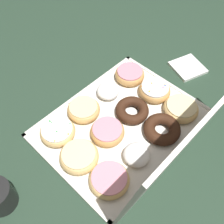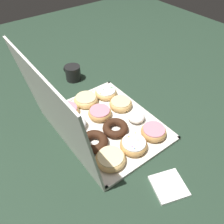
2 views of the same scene
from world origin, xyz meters
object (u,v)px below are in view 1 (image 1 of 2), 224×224
(pink_frosted_donut_6, at_px, (106,131))
(pink_frosted_donut_11, at_px, (109,180))
(donut_box, at_px, (121,124))
(sprinkle_donut_4, at_px, (154,90))
(glazed_ring_donut_7, at_px, (79,156))
(powdered_filled_donut_10, at_px, (137,155))
(napkin_stack, at_px, (188,67))
(powdered_filled_donut_1, at_px, (108,91))
(glazed_ring_donut_2, at_px, (84,110))
(glazed_ring_donut_8, at_px, (181,108))
(sprinkle_donut_3, at_px, (58,131))
(chocolate_cake_ring_donut_5, at_px, (132,110))
(chocolate_cake_ring_donut_9, at_px, (162,129))
(pink_frosted_donut_0, at_px, (130,74))

(pink_frosted_donut_6, bearing_deg, pink_frosted_donut_11, 47.23)
(donut_box, bearing_deg, sprinkle_donut_4, -178.81)
(donut_box, xyz_separation_m, glazed_ring_donut_7, (0.19, -0.00, 0.03))
(powdered_filled_donut_10, height_order, napkin_stack, powdered_filled_donut_10)
(donut_box, distance_m, powdered_filled_donut_1, 0.14)
(powdered_filled_donut_1, distance_m, sprinkle_donut_4, 0.17)
(glazed_ring_donut_7, height_order, pink_frosted_donut_11, glazed_ring_donut_7)
(powdered_filled_donut_1, bearing_deg, donut_box, 63.33)
(powdered_filled_donut_1, distance_m, napkin_stack, 0.35)
(glazed_ring_donut_2, xyz_separation_m, glazed_ring_donut_8, (-0.23, 0.24, 0.00))
(powdered_filled_donut_1, bearing_deg, powdered_filled_donut_10, 62.81)
(sprinkle_donut_3, relative_size, glazed_ring_donut_8, 0.95)
(sprinkle_donut_4, bearing_deg, sprinkle_donut_3, -17.63)
(donut_box, bearing_deg, pink_frosted_donut_11, 33.42)
(glazed_ring_donut_2, relative_size, chocolate_cake_ring_donut_5, 0.98)
(chocolate_cake_ring_donut_9, xyz_separation_m, powdered_filled_donut_10, (0.13, 0.00, 0.00))
(donut_box, xyz_separation_m, powdered_filled_donut_10, (0.06, 0.12, 0.03))
(pink_frosted_donut_11, bearing_deg, glazed_ring_donut_8, 179.94)
(chocolate_cake_ring_donut_5, relative_size, pink_frosted_donut_6, 1.03)
(powdered_filled_donut_10, bearing_deg, pink_frosted_donut_11, -3.15)
(pink_frosted_donut_6, relative_size, chocolate_cake_ring_donut_9, 0.92)
(sprinkle_donut_4, bearing_deg, powdered_filled_donut_10, 27.45)
(powdered_filled_donut_1, xyz_separation_m, glazed_ring_donut_2, (0.12, -0.00, -0.00))
(chocolate_cake_ring_donut_5, height_order, glazed_ring_donut_7, glazed_ring_donut_7)
(sprinkle_donut_3, bearing_deg, chocolate_cake_ring_donut_5, 153.45)
(glazed_ring_donut_2, distance_m, sprinkle_donut_3, 0.12)
(sprinkle_donut_3, xyz_separation_m, glazed_ring_donut_7, (0.01, 0.11, 0.00))
(sprinkle_donut_3, bearing_deg, sprinkle_donut_4, 162.37)
(sprinkle_donut_3, height_order, glazed_ring_donut_7, sprinkle_donut_3)
(napkin_stack, bearing_deg, powdered_filled_donut_1, -21.51)
(sprinkle_donut_3, relative_size, glazed_ring_donut_7, 0.95)
(sprinkle_donut_3, relative_size, napkin_stack, 1.00)
(powdered_filled_donut_1, xyz_separation_m, sprinkle_donut_4, (-0.12, 0.12, 0.00))
(donut_box, height_order, chocolate_cake_ring_donut_5, chocolate_cake_ring_donut_5)
(powdered_filled_donut_1, xyz_separation_m, napkin_stack, (-0.33, 0.13, -0.02))
(glazed_ring_donut_7, bearing_deg, powdered_filled_donut_10, 134.69)
(sprinkle_donut_3, bearing_deg, glazed_ring_donut_8, 146.46)
(pink_frosted_donut_6, distance_m, glazed_ring_donut_8, 0.27)
(powdered_filled_donut_1, relative_size, glazed_ring_donut_8, 0.68)
(chocolate_cake_ring_donut_9, bearing_deg, chocolate_cake_ring_donut_5, -86.05)
(pink_frosted_donut_0, distance_m, powdered_filled_donut_1, 0.12)
(pink_frosted_donut_6, relative_size, napkin_stack, 0.97)
(glazed_ring_donut_2, height_order, chocolate_cake_ring_donut_5, glazed_ring_donut_2)
(glazed_ring_donut_2, relative_size, sprinkle_donut_4, 0.98)
(donut_box, xyz_separation_m, napkin_stack, (-0.39, 0.01, 0.00))
(pink_frosted_donut_6, relative_size, powdered_filled_donut_10, 1.35)
(donut_box, bearing_deg, napkin_stack, 178.59)
(sprinkle_donut_4, height_order, pink_frosted_donut_11, sprinkle_donut_4)
(glazed_ring_donut_7, height_order, napkin_stack, glazed_ring_donut_7)
(powdered_filled_donut_1, bearing_deg, glazed_ring_donut_2, -0.91)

